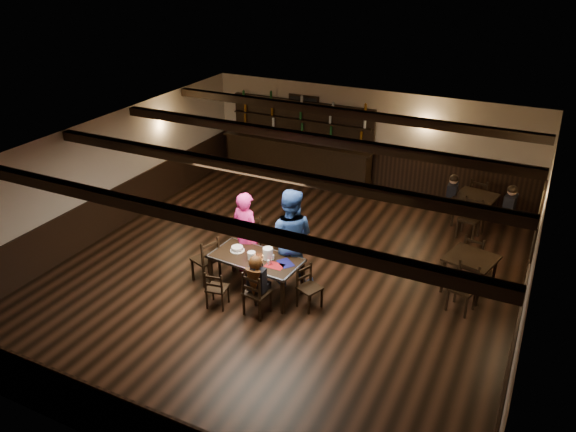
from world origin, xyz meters
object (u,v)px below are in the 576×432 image
at_px(man_blue, 290,237).
at_px(cake, 237,249).
at_px(chair_near_left, 216,287).
at_px(chair_near_right, 254,291).
at_px(dining_table, 256,261).
at_px(bar_counter, 299,154).
at_px(woman_pink, 246,234).

bearing_deg(man_blue, cake, 17.12).
bearing_deg(chair_near_left, chair_near_right, 7.60).
bearing_deg(dining_table, bar_counter, 107.17).
distance_m(chair_near_right, cake, 1.15).
bearing_deg(woman_pink, chair_near_right, 137.04).
distance_m(woman_pink, cake, 0.47).
height_order(chair_near_right, cake, chair_near_right).
height_order(chair_near_right, bar_counter, bar_counter).
relative_size(woman_pink, man_blue, 0.89).
bearing_deg(woman_pink, cake, 109.26).
bearing_deg(cake, dining_table, -8.50).
height_order(chair_near_right, woman_pink, woman_pink).
distance_m(dining_table, woman_pink, 0.76).
xyz_separation_m(dining_table, bar_counter, (-1.72, 5.57, 0.04)).
distance_m(woman_pink, bar_counter, 5.20).
bearing_deg(chair_near_left, cake, 93.17).
xyz_separation_m(woman_pink, cake, (0.06, -0.45, -0.10)).
height_order(chair_near_right, man_blue, man_blue).
bearing_deg(bar_counter, chair_near_right, -71.71).
bearing_deg(bar_counter, chair_near_left, -78.33).
bearing_deg(chair_near_right, cake, 135.98).
relative_size(dining_table, chair_near_left, 2.30).
relative_size(man_blue, bar_counter, 0.45).
height_order(woman_pink, man_blue, man_blue).
height_order(chair_near_left, man_blue, man_blue).
bearing_deg(chair_near_right, woman_pink, 125.07).
bearing_deg(dining_table, man_blue, 54.28).
xyz_separation_m(dining_table, woman_pink, (-0.51, 0.52, 0.21)).
relative_size(cake, bar_counter, 0.06).
distance_m(chair_near_left, woman_pink, 1.40).
bearing_deg(bar_counter, dining_table, -72.83).
relative_size(dining_table, woman_pink, 1.00).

